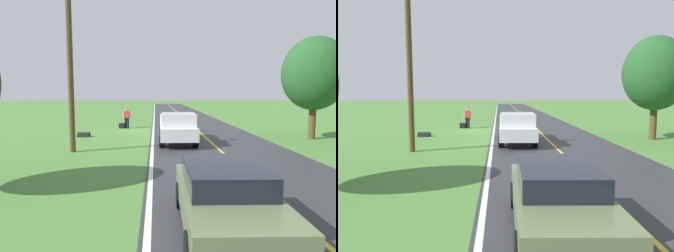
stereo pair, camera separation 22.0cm
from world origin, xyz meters
The scene contains 11 objects.
ground_plane centered at (0.00, 0.00, 0.00)m, with size 200.00×200.00×0.00m, color #4C7F38.
road_surface centered at (-4.79, 0.00, 0.00)m, with size 7.32×120.00×0.00m, color #333338.
lane_edge_line centered at (-1.31, 0.00, 0.01)m, with size 0.16×117.60×0.00m, color silver.
lane_centre_line centered at (-4.79, 0.00, 0.01)m, with size 0.14×117.60×0.00m, color gold.
hitchhiker_walking centered at (0.91, -1.64, 0.98)m, with size 0.62×0.53×1.75m.
suitcase_carried centered at (1.34, -1.59, 0.22)m, with size 0.20×0.46×0.44m, color black.
pickup_truck_passing centered at (-2.76, 6.21, 0.97)m, with size 2.15×5.43×1.82m.
tree_far_side_near centered at (-11.47, 4.91, 4.14)m, with size 3.99×3.99×6.45m.
sedan_ahead_same_lane centered at (-2.95, 17.74, 0.75)m, with size 1.99×4.43×1.41m.
utility_pole_roadside centered at (2.65, 8.68, 3.99)m, with size 0.28×0.28×7.99m, color brown.
drainage_culvert centered at (3.37, 3.23, 0.00)m, with size 0.60×0.60×0.80m, color black.
Camera 1 is at (-1.49, 23.96, 2.93)m, focal length 32.75 mm.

